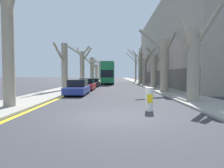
# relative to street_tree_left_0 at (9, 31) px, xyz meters

# --- Properties ---
(ground_plane) EXTENTS (300.00, 300.00, 0.00)m
(ground_plane) POSITION_rel_street_tree_left_0_xyz_m (5.47, -2.19, -4.16)
(ground_plane) COLOR #333338
(sidewalk_left) EXTENTS (3.10, 120.00, 0.12)m
(sidewalk_left) POSITION_rel_street_tree_left_0_xyz_m (-0.42, 47.81, -4.10)
(sidewalk_left) COLOR gray
(sidewalk_left) RESTS_ON ground
(sidewalk_right) EXTENTS (3.10, 120.00, 0.12)m
(sidewalk_right) POSITION_rel_street_tree_left_0_xyz_m (11.35, 47.81, -4.10)
(sidewalk_right) COLOR gray
(sidewalk_right) RESTS_ON ground
(building_facade_right) EXTENTS (10.08, 39.39, 13.67)m
(building_facade_right) POSITION_rel_street_tree_left_0_xyz_m (17.89, 25.80, 2.67)
(building_facade_right) COLOR #9E9384
(building_facade_right) RESTS_ON ground
(kerb_line_stripe) EXTENTS (0.24, 120.00, 0.01)m
(kerb_line_stripe) POSITION_rel_street_tree_left_0_xyz_m (1.32, 47.81, -4.15)
(kerb_line_stripe) COLOR yellow
(kerb_line_stripe) RESTS_ON ground
(street_tree_left_0) EXTENTS (3.68, 3.95, 8.20)m
(street_tree_left_0) POSITION_rel_street_tree_left_0_xyz_m (0.00, 0.00, 0.00)
(street_tree_left_0) COLOR gray
(street_tree_left_0) RESTS_ON ground
(street_tree_left_1) EXTENTS (1.28, 4.83, 5.65)m
(street_tree_left_1) POSITION_rel_street_tree_left_0_xyz_m (-0.13, 11.84, -1.24)
(street_tree_left_1) COLOR gray
(street_tree_left_1) RESTS_ON ground
(street_tree_left_2) EXTENTS (4.78, 2.25, 7.21)m
(street_tree_left_2) POSITION_rel_street_tree_left_0_xyz_m (-0.14, 23.99, -0.57)
(street_tree_left_2) COLOR gray
(street_tree_left_2) RESTS_ON ground
(street_tree_left_3) EXTENTS (3.13, 2.54, 6.18)m
(street_tree_left_3) POSITION_rel_street_tree_left_0_xyz_m (0.15, 35.88, -0.98)
(street_tree_left_3) COLOR gray
(street_tree_left_3) RESTS_ON ground
(street_tree_left_4) EXTENTS (2.68, 2.37, 6.55)m
(street_tree_left_4) POSITION_rel_street_tree_left_0_xyz_m (-0.06, 47.34, -1.19)
(street_tree_left_4) COLOR gray
(street_tree_left_4) RESTS_ON ground
(street_tree_left_5) EXTENTS (3.91, 2.28, 7.82)m
(street_tree_left_5) POSITION_rel_street_tree_left_0_xyz_m (0.10, 60.03, -0.47)
(street_tree_left_5) COLOR gray
(street_tree_left_5) RESTS_ON ground
(street_tree_right_0) EXTENTS (2.57, 3.42, 6.00)m
(street_tree_right_0) POSITION_rel_street_tree_left_0_xyz_m (10.75, 2.49, -1.39)
(street_tree_right_0) COLOR gray
(street_tree_right_0) RESTS_ON ground
(street_tree_right_1) EXTENTS (4.40, 3.72, 6.95)m
(street_tree_right_1) POSITION_rel_street_tree_left_0_xyz_m (10.72, 10.23, -0.90)
(street_tree_right_1) COLOR gray
(street_tree_right_1) RESTS_ON ground
(street_tree_right_2) EXTENTS (3.09, 2.36, 6.34)m
(street_tree_right_2) POSITION_rel_street_tree_left_0_xyz_m (11.00, 16.94, -1.43)
(street_tree_right_2) COLOR gray
(street_tree_right_2) RESTS_ON ground
(street_tree_right_3) EXTENTS (2.35, 2.75, 6.69)m
(street_tree_right_3) POSITION_rel_street_tree_left_0_xyz_m (11.02, 25.45, -1.22)
(street_tree_right_3) COLOR gray
(street_tree_right_3) RESTS_ON ground
(street_tree_right_4) EXTENTS (2.50, 4.61, 7.81)m
(street_tree_right_4) POSITION_rel_street_tree_left_0_xyz_m (10.93, 32.13, -0.23)
(street_tree_right_4) COLOR gray
(street_tree_right_4) RESTS_ON ground
(street_tree_right_5) EXTENTS (4.42, 3.33, 8.44)m
(street_tree_right_5) POSITION_rel_street_tree_left_0_xyz_m (10.75, 40.25, 0.01)
(street_tree_right_5) COLOR gray
(street_tree_right_5) RESTS_ON ground
(double_decker_bus) EXTENTS (2.47, 10.26, 4.28)m
(double_decker_bus) POSITION_rel_street_tree_left_0_xyz_m (4.20, 29.75, -1.74)
(double_decker_bus) COLOR #1E7F47
(double_decker_bus) RESTS_ON ground
(parked_car_0) EXTENTS (1.78, 4.47, 1.38)m
(parked_car_0) POSITION_rel_street_tree_left_0_xyz_m (2.22, 7.49, -3.51)
(parked_car_0) COLOR navy
(parked_car_0) RESTS_ON ground
(parked_car_1) EXTENTS (1.82, 4.47, 1.39)m
(parked_car_1) POSITION_rel_street_tree_left_0_xyz_m (2.22, 13.40, -3.50)
(parked_car_1) COLOR maroon
(parked_car_1) RESTS_ON ground
(parked_car_2) EXTENTS (1.87, 3.99, 1.28)m
(parked_car_2) POSITION_rel_street_tree_left_0_xyz_m (2.22, 19.85, -3.54)
(parked_car_2) COLOR black
(parked_car_2) RESTS_ON ground
(traffic_bollard) EXTENTS (0.40, 0.41, 1.18)m
(traffic_bollard) POSITION_rel_street_tree_left_0_xyz_m (7.36, -0.62, -3.57)
(traffic_bollard) COLOR white
(traffic_bollard) RESTS_ON ground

